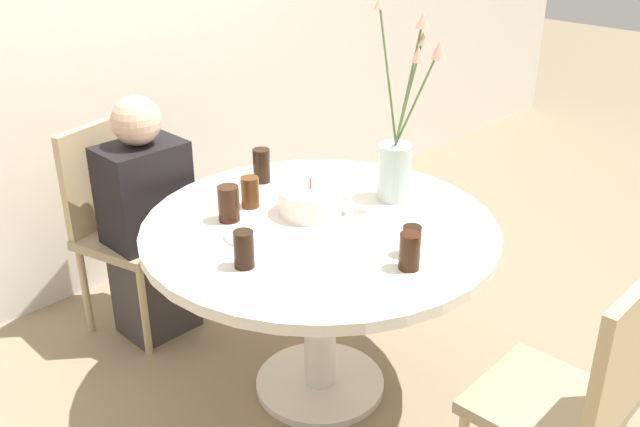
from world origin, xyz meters
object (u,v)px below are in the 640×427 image
chair_far_back (577,394)px  flower_vase (398,153)px  drink_glass_1 (261,166)px  person_guest (148,227)px  chair_right_flank (120,217)px  drink_glass_4 (229,204)px  drink_glass_2 (250,192)px  drink_glass_5 (412,241)px  birthday_cake (311,201)px  side_plate (251,234)px  drink_glass_0 (244,249)px  drink_glass_3 (410,251)px

chair_far_back → flower_vase: 1.07m
drink_glass_1 → person_guest: 0.57m
chair_right_flank → drink_glass_4: chair_right_flank is taller
drink_glass_2 → drink_glass_5: drink_glass_2 is taller
birthday_cake → flower_vase: (0.32, -0.14, 0.14)m
chair_right_flank → chair_far_back: (0.30, -1.95, 0.00)m
birthday_cake → flower_vase: bearing=-23.8°
chair_right_flank → person_guest: 0.16m
side_plate → drink_glass_4: (0.03, 0.15, 0.06)m
person_guest → chair_far_back: bearing=-81.9°
person_guest → chair_right_flank: bearing=105.2°
side_plate → drink_glass_0: bearing=-136.0°
drink_glass_2 → drink_glass_5: 0.67m
side_plate → drink_glass_2: drink_glass_2 is taller
chair_right_flank → drink_glass_5: bearing=-92.2°
drink_glass_1 → drink_glass_4: size_ratio=1.05×
drink_glass_1 → flower_vase: bearing=-63.2°
side_plate → drink_glass_5: (0.28, -0.47, 0.05)m
birthday_cake → person_guest: 0.81m
drink_glass_2 → drink_glass_5: (0.13, -0.66, -0.01)m
drink_glass_1 → person_guest: (-0.33, 0.36, -0.29)m
drink_glass_5 → drink_glass_1: bearing=85.6°
chair_right_flank → person_guest: (0.04, -0.15, -0.01)m
drink_glass_2 → drink_glass_3: 0.71m
flower_vase → drink_glass_3: 0.55m
drink_glass_3 → person_guest: size_ratio=0.11×
drink_glass_0 → drink_glass_2: drink_glass_0 is taller
drink_glass_3 → drink_glass_4: (-0.18, 0.68, 0.00)m
side_plate → drink_glass_4: 0.16m
drink_glass_2 → drink_glass_1: bearing=38.8°
drink_glass_1 → person_guest: size_ratio=0.13×
chair_far_back → birthday_cake: size_ratio=3.94×
side_plate → drink_glass_5: size_ratio=1.87×
chair_far_back → person_guest: bearing=-84.0°
flower_vase → drink_glass_2: bearing=141.9°
person_guest → drink_glass_1: bearing=-48.1°
flower_vase → drink_glass_2: 0.57m
drink_glass_0 → drink_glass_2: size_ratio=1.05×
drink_glass_3 → chair_far_back: bearing=-83.5°
drink_glass_4 → drink_glass_5: bearing=-67.7°
birthday_cake → side_plate: size_ratio=1.22×
drink_glass_2 → drink_glass_5: bearing=-79.2°
birthday_cake → drink_glass_5: (0.01, -0.46, 0.00)m
drink_glass_3 → drink_glass_4: drink_glass_4 is taller
drink_glass_5 → birthday_cake: bearing=91.1°
drink_glass_2 → chair_far_back: bearing=-84.9°
drink_glass_0 → drink_glass_5: drink_glass_0 is taller
drink_glass_3 → drink_glass_5: 0.09m
birthday_cake → drink_glass_2: bearing=120.1°
drink_glass_5 → flower_vase: bearing=45.6°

